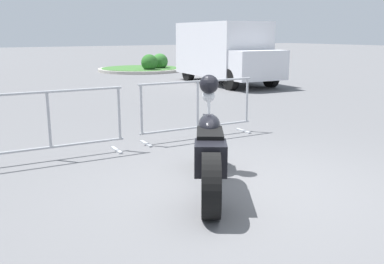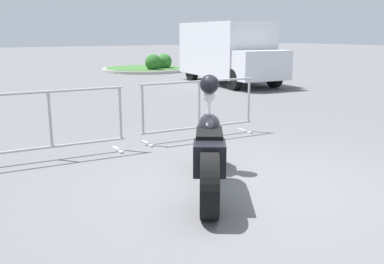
% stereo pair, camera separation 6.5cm
% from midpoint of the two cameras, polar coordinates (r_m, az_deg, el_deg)
% --- Properties ---
extents(ground_plane, '(120.00, 120.00, 0.00)m').
position_cam_midpoint_polar(ground_plane, '(5.47, 6.89, -7.39)').
color(ground_plane, '#5B5B5E').
extents(motorcycle, '(1.48, 2.11, 1.35)m').
position_cam_midpoint_polar(motorcycle, '(5.25, 1.98, -2.26)').
color(motorcycle, black).
rests_on(motorcycle, ground).
extents(crowd_barrier_near, '(2.32, 0.56, 1.07)m').
position_cam_midpoint_polar(crowd_barrier_near, '(6.82, -18.77, 0.96)').
color(crowd_barrier_near, '#9EA0A5').
rests_on(crowd_barrier_near, ground).
extents(crowd_barrier_far, '(2.32, 0.56, 1.07)m').
position_cam_midpoint_polar(crowd_barrier_far, '(7.86, 0.52, 3.18)').
color(crowd_barrier_far, '#9EA0A5').
rests_on(crowd_barrier_far, ground).
extents(delivery_van, '(2.44, 5.17, 2.31)m').
position_cam_midpoint_polar(delivery_van, '(16.69, 4.24, 10.73)').
color(delivery_van, silver).
rests_on(delivery_van, ground).
extents(planter_island, '(4.30, 4.30, 0.90)m').
position_cam_midpoint_polar(planter_island, '(22.35, -6.48, 8.56)').
color(planter_island, '#ADA89E').
rests_on(planter_island, ground).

